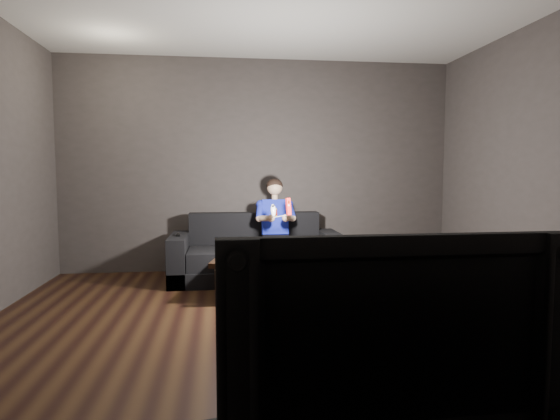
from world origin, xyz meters
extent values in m
plane|color=black|center=(0.00, 0.00, 0.00)|extent=(5.00, 5.00, 0.00)
cube|color=#3A3533|center=(0.00, 2.50, 1.35)|extent=(5.00, 0.04, 2.70)
cube|color=#3A3533|center=(0.00, -2.50, 1.35)|extent=(5.00, 0.04, 2.70)
cube|color=black|center=(-0.09, 1.89, 0.09)|extent=(1.99, 0.86, 0.17)
cube|color=black|center=(-0.48, 1.80, 0.28)|extent=(0.78, 0.61, 0.21)
cube|color=black|center=(0.31, 1.80, 0.28)|extent=(0.78, 0.61, 0.21)
cube|color=black|center=(-0.09, 2.22, 0.57)|extent=(1.59, 0.20, 0.39)
cube|color=black|center=(-0.98, 1.89, 0.27)|extent=(0.20, 0.86, 0.54)
cube|color=black|center=(0.81, 1.89, 0.27)|extent=(0.20, 0.86, 0.54)
cube|color=black|center=(0.14, 1.78, 0.45)|extent=(0.31, 0.39, 0.14)
cube|color=#051599|center=(0.14, 1.98, 0.73)|extent=(0.31, 0.22, 0.43)
cube|color=yellow|center=(0.14, 1.89, 0.79)|extent=(0.09, 0.09, 0.10)
cube|color=red|center=(0.14, 1.89, 0.79)|extent=(0.06, 0.06, 0.07)
cylinder|color=tan|center=(0.14, 1.98, 0.97)|extent=(0.07, 0.07, 0.06)
sphere|color=tan|center=(0.14, 1.98, 1.08)|extent=(0.19, 0.19, 0.19)
ellipsoid|color=black|center=(0.14, 1.99, 1.11)|extent=(0.20, 0.20, 0.17)
cylinder|color=#051599|center=(-0.05, 1.91, 0.81)|extent=(0.08, 0.23, 0.20)
cylinder|color=#051599|center=(0.33, 1.91, 0.81)|extent=(0.08, 0.23, 0.20)
cylinder|color=tan|center=(0.01, 1.75, 0.76)|extent=(0.14, 0.24, 0.11)
cylinder|color=tan|center=(0.28, 1.75, 0.76)|extent=(0.14, 0.24, 0.11)
sphere|color=tan|center=(0.06, 1.65, 0.75)|extent=(0.09, 0.09, 0.09)
sphere|color=tan|center=(0.23, 1.65, 0.75)|extent=(0.09, 0.09, 0.09)
cylinder|color=tan|center=(0.06, 1.57, 0.23)|extent=(0.09, 0.09, 0.35)
cylinder|color=tan|center=(0.22, 1.57, 0.23)|extent=(0.09, 0.09, 0.35)
cube|color=red|center=(0.23, 1.43, 0.89)|extent=(0.06, 0.08, 0.19)
cube|color=maroon|center=(0.23, 1.41, 0.95)|extent=(0.03, 0.02, 0.03)
cylinder|color=silver|center=(0.23, 1.41, 0.88)|extent=(0.02, 0.01, 0.02)
ellipsoid|color=silver|center=(0.06, 1.44, 0.86)|extent=(0.07, 0.10, 0.15)
cylinder|color=black|center=(0.06, 1.40, 0.91)|extent=(0.03, 0.01, 0.03)
cube|color=black|center=(-0.98, 1.84, 0.56)|extent=(0.05, 0.14, 0.03)
cube|color=black|center=(-0.98, 1.89, 0.57)|extent=(0.02, 0.02, 0.00)
cube|color=black|center=(-0.03, 1.08, 0.37)|extent=(1.17, 0.75, 0.05)
cube|color=black|center=(-0.53, 0.86, 0.17)|extent=(0.06, 0.06, 0.34)
cube|color=black|center=(0.46, 0.86, 0.17)|extent=(0.06, 0.06, 0.34)
cube|color=black|center=(-0.53, 1.30, 0.17)|extent=(0.06, 0.06, 0.34)
cube|color=black|center=(0.46, 1.30, 0.17)|extent=(0.06, 0.06, 0.34)
imported|color=black|center=(0.00, -2.27, 0.81)|extent=(1.00, 0.15, 0.57)
camera|label=1|loc=(-0.48, -3.53, 1.27)|focal=30.00mm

